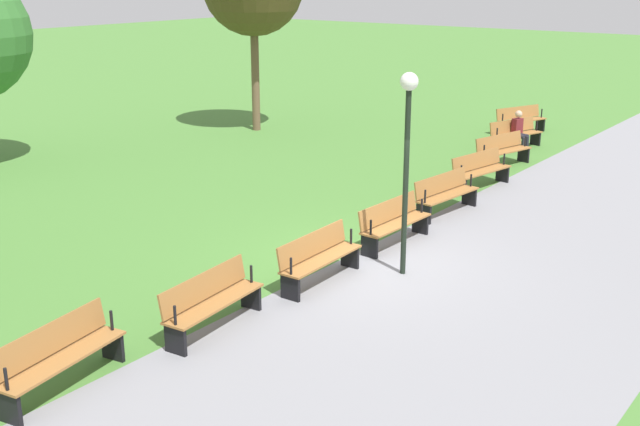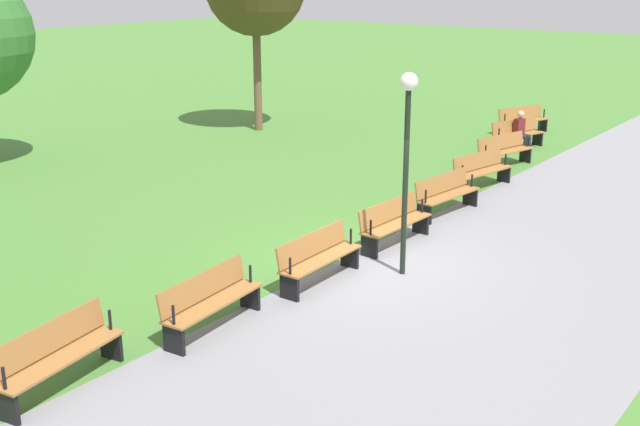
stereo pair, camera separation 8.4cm
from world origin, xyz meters
TOP-DOWN VIEW (x-y plane):
  - ground_plane at (0.00, 0.00)m, footprint 120.00×120.00m
  - path_paving at (0.00, 2.58)m, footprint 41.96×5.97m
  - bench_0 at (-13.44, -2.60)m, footprint 1.99×1.15m
  - bench_1 at (-11.08, -1.77)m, footprint 2.01×1.04m
  - bench_2 at (-8.67, -1.10)m, footprint 2.01×0.92m
  - bench_3 at (-6.22, -0.60)m, footprint 2.01×0.80m
  - bench_4 at (-3.75, -0.26)m, footprint 1.99×0.67m
  - bench_5 at (-1.25, -0.09)m, footprint 1.97×0.54m
  - bench_6 at (1.25, -0.09)m, footprint 1.97×0.54m
  - bench_7 at (3.75, -0.26)m, footprint 1.99×0.67m
  - bench_8 at (6.22, -0.60)m, footprint 2.01×0.80m
  - person_seated at (-11.06, -1.63)m, footprint 0.45×0.58m
  - lamp_post at (-0.00, 0.90)m, footprint 0.32×0.32m

SIDE VIEW (x-z plane):
  - ground_plane at x=0.00m, z-range 0.00..0.00m
  - path_paving at x=0.00m, z-range 0.00..0.01m
  - bench_0 at x=-13.44m, z-range 0.03..0.92m
  - bench_1 at x=-11.08m, z-range 0.03..0.92m
  - bench_2 at x=-8.67m, z-range 0.03..0.92m
  - bench_3 at x=-6.22m, z-range 0.03..0.92m
  - bench_4 at x=-3.75m, z-range 0.03..0.92m
  - bench_5 at x=-1.25m, z-range 0.03..0.92m
  - bench_6 at x=1.25m, z-range 0.03..0.92m
  - bench_7 at x=3.75m, z-range 0.03..0.92m
  - bench_8 at x=6.22m, z-range 0.03..0.92m
  - person_seated at x=-11.06m, z-range 0.04..1.24m
  - lamp_post at x=0.00m, z-range 0.75..4.41m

